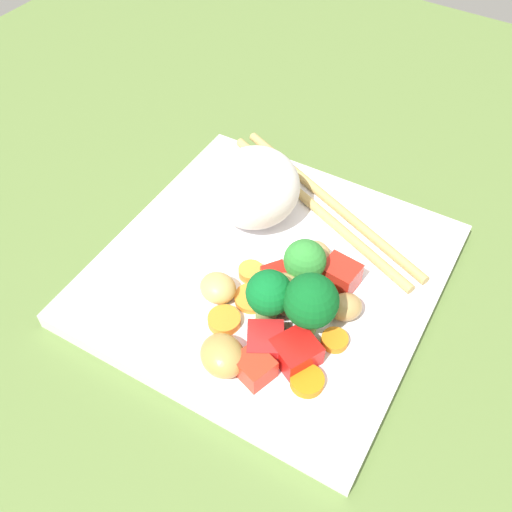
# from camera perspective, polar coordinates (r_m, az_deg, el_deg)

# --- Properties ---
(ground_plane) EXTENTS (1.10, 1.10, 0.02)m
(ground_plane) POSITION_cam_1_polar(r_m,az_deg,el_deg) (0.50, 1.20, -3.00)
(ground_plane) COLOR #5C773A
(square_plate) EXTENTS (0.27, 0.27, 0.01)m
(square_plate) POSITION_cam_1_polar(r_m,az_deg,el_deg) (0.49, 1.23, -1.74)
(square_plate) COLOR white
(square_plate) RESTS_ON ground_plane
(rice_mound) EXTENTS (0.09, 0.09, 0.07)m
(rice_mound) POSITION_cam_1_polar(r_m,az_deg,el_deg) (0.50, -0.12, 6.71)
(rice_mound) COLOR white
(rice_mound) RESTS_ON square_plate
(broccoli_floret_0) EXTENTS (0.03, 0.03, 0.05)m
(broccoli_floret_0) POSITION_cam_1_polar(r_m,az_deg,el_deg) (0.42, 1.25, -3.89)
(broccoli_floret_0) COLOR #7FB25F
(broccoli_floret_0) RESTS_ON square_plate
(broccoli_floret_1) EXTENTS (0.03, 0.03, 0.05)m
(broccoli_floret_1) POSITION_cam_1_polar(r_m,az_deg,el_deg) (0.45, 4.61, -0.81)
(broccoli_floret_1) COLOR #7DC156
(broccoli_floret_1) RESTS_ON square_plate
(broccoli_floret_2) EXTENTS (0.04, 0.04, 0.06)m
(broccoli_floret_2) POSITION_cam_1_polar(r_m,az_deg,el_deg) (0.41, 5.38, -4.50)
(broccoli_floret_2) COLOR #56A048
(broccoli_floret_2) RESTS_ON square_plate
(carrot_slice_0) EXTENTS (0.03, 0.03, 0.01)m
(carrot_slice_0) POSITION_cam_1_polar(r_m,az_deg,el_deg) (0.46, 6.24, -4.11)
(carrot_slice_0) COLOR orange
(carrot_slice_0) RESTS_ON square_plate
(carrot_slice_1) EXTENTS (0.04, 0.04, 0.01)m
(carrot_slice_1) POSITION_cam_1_polar(r_m,az_deg,el_deg) (0.45, -3.47, -6.10)
(carrot_slice_1) COLOR orange
(carrot_slice_1) RESTS_ON square_plate
(carrot_slice_2) EXTENTS (0.03, 0.03, 0.01)m
(carrot_slice_2) POSITION_cam_1_polar(r_m,az_deg,el_deg) (0.47, -0.51, -1.55)
(carrot_slice_2) COLOR orange
(carrot_slice_2) RESTS_ON square_plate
(carrot_slice_3) EXTENTS (0.04, 0.04, 0.01)m
(carrot_slice_3) POSITION_cam_1_polar(r_m,az_deg,el_deg) (0.46, -0.39, -4.13)
(carrot_slice_3) COLOR orange
(carrot_slice_3) RESTS_ON square_plate
(carrot_slice_4) EXTENTS (0.03, 0.03, 0.01)m
(carrot_slice_4) POSITION_cam_1_polar(r_m,az_deg,el_deg) (0.44, 7.70, -8.16)
(carrot_slice_4) COLOR orange
(carrot_slice_4) RESTS_ON square_plate
(carrot_slice_5) EXTENTS (0.03, 0.03, 0.01)m
(carrot_slice_5) POSITION_cam_1_polar(r_m,az_deg,el_deg) (0.42, 5.02, -12.07)
(carrot_slice_5) COLOR orange
(carrot_slice_5) RESTS_ON square_plate
(pepper_chunk_0) EXTENTS (0.04, 0.04, 0.02)m
(pepper_chunk_0) POSITION_cam_1_polar(r_m,az_deg,el_deg) (0.42, 3.93, -9.29)
(pepper_chunk_0) COLOR red
(pepper_chunk_0) RESTS_ON square_plate
(pepper_chunk_1) EXTENTS (0.03, 0.03, 0.02)m
(pepper_chunk_1) POSITION_cam_1_polar(r_m,az_deg,el_deg) (0.47, 8.22, -1.89)
(pepper_chunk_1) COLOR red
(pepper_chunk_1) RESTS_ON square_plate
(pepper_chunk_2) EXTENTS (0.04, 0.04, 0.02)m
(pepper_chunk_2) POSITION_cam_1_polar(r_m,az_deg,el_deg) (0.43, 0.93, -8.46)
(pepper_chunk_2) COLOR red
(pepper_chunk_2) RESTS_ON square_plate
(pepper_chunk_3) EXTENTS (0.03, 0.03, 0.02)m
(pepper_chunk_3) POSITION_cam_1_polar(r_m,az_deg,el_deg) (0.42, -0.18, -10.78)
(pepper_chunk_3) COLOR red
(pepper_chunk_3) RESTS_ON square_plate
(pepper_chunk_4) EXTENTS (0.03, 0.03, 0.01)m
(pepper_chunk_4) POSITION_cam_1_polar(r_m,az_deg,el_deg) (0.47, 2.00, -2.00)
(pepper_chunk_4) COLOR red
(pepper_chunk_4) RESTS_ON square_plate
(chicken_piece_0) EXTENTS (0.04, 0.04, 0.03)m
(chicken_piece_0) POSITION_cam_1_polar(r_m,az_deg,el_deg) (0.45, 2.98, -3.75)
(chicken_piece_0) COLOR tan
(chicken_piece_0) RESTS_ON square_plate
(chicken_piece_1) EXTENTS (0.04, 0.05, 0.02)m
(chicken_piece_1) POSITION_cam_1_polar(r_m,az_deg,el_deg) (0.42, -3.28, -9.69)
(chicken_piece_1) COLOR #B38C48
(chicken_piece_1) RESTS_ON square_plate
(chicken_piece_2) EXTENTS (0.03, 0.03, 0.02)m
(chicken_piece_2) POSITION_cam_1_polar(r_m,az_deg,el_deg) (0.45, 8.74, -4.94)
(chicken_piece_2) COLOR tan
(chicken_piece_2) RESTS_ON square_plate
(chicken_piece_3) EXTENTS (0.03, 0.03, 0.02)m
(chicken_piece_3) POSITION_cam_1_polar(r_m,az_deg,el_deg) (0.46, -3.74, -3.12)
(chicken_piece_3) COLOR tan
(chicken_piece_3) RESTS_ON square_plate
(chicken_piece_4) EXTENTS (0.04, 0.04, 0.02)m
(chicken_piece_4) POSITION_cam_1_polar(r_m,az_deg,el_deg) (0.48, 5.72, -0.33)
(chicken_piece_4) COLOR tan
(chicken_piece_4) RESTS_ON square_plate
(chopstick_pair) EXTENTS (0.11, 0.23, 0.01)m
(chopstick_pair) POSITION_cam_1_polar(r_m,az_deg,el_deg) (0.53, 6.53, 5.09)
(chopstick_pair) COLOR tan
(chopstick_pair) RESTS_ON square_plate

